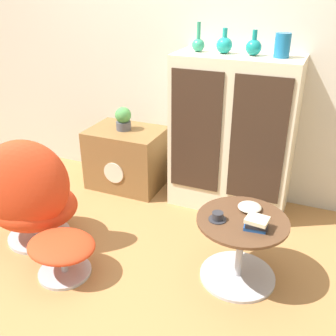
{
  "coord_description": "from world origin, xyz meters",
  "views": [
    {
      "loc": [
        1.17,
        -1.71,
        1.71
      ],
      "look_at": [
        0.24,
        0.48,
        0.55
      ],
      "focal_mm": 42.0,
      "sensor_mm": 36.0,
      "label": 1
    }
  ],
  "objects_px": {
    "ottoman": "(62,250)",
    "vase_inner_left": "(224,45)",
    "coffee_table": "(240,247)",
    "vase_rightmost": "(282,45)",
    "vase_leftmost": "(198,44)",
    "teacup": "(218,217)",
    "egg_chair": "(30,197)",
    "sideboard": "(232,135)",
    "tv_console": "(127,158)",
    "potted_plant": "(123,118)",
    "vase_inner_right": "(254,47)",
    "book_stack": "(257,223)",
    "bowl": "(250,207)"
  },
  "relations": [
    {
      "from": "coffee_table",
      "to": "vase_inner_right",
      "type": "bearing_deg",
      "value": 102.91
    },
    {
      "from": "potted_plant",
      "to": "bowl",
      "type": "relative_size",
      "value": 1.39
    },
    {
      "from": "potted_plant",
      "to": "teacup",
      "type": "height_order",
      "value": "potted_plant"
    },
    {
      "from": "egg_chair",
      "to": "tv_console",
      "type": "bearing_deg",
      "value": 79.75
    },
    {
      "from": "coffee_table",
      "to": "vase_leftmost",
      "type": "bearing_deg",
      "value": 124.95
    },
    {
      "from": "coffee_table",
      "to": "vase_leftmost",
      "type": "distance_m",
      "value": 1.48
    },
    {
      "from": "sideboard",
      "to": "egg_chair",
      "type": "xyz_separation_m",
      "value": [
        -1.12,
        -1.05,
        -0.24
      ]
    },
    {
      "from": "vase_inner_left",
      "to": "book_stack",
      "type": "relative_size",
      "value": 1.23
    },
    {
      "from": "coffee_table",
      "to": "vase_rightmost",
      "type": "relative_size",
      "value": 3.38
    },
    {
      "from": "vase_leftmost",
      "to": "teacup",
      "type": "xyz_separation_m",
      "value": [
        0.47,
        -0.93,
        -0.82
      ]
    },
    {
      "from": "vase_inner_left",
      "to": "vase_inner_right",
      "type": "height_order",
      "value": "vase_inner_left"
    },
    {
      "from": "ottoman",
      "to": "vase_rightmost",
      "type": "xyz_separation_m",
      "value": [
        1.02,
        1.26,
        1.11
      ]
    },
    {
      "from": "vase_leftmost",
      "to": "coffee_table",
      "type": "bearing_deg",
      "value": -55.05
    },
    {
      "from": "sideboard",
      "to": "vase_inner_left",
      "type": "bearing_deg",
      "value": 177.96
    },
    {
      "from": "teacup",
      "to": "vase_inner_right",
      "type": "bearing_deg",
      "value": 93.84
    },
    {
      "from": "teacup",
      "to": "sideboard",
      "type": "bearing_deg",
      "value": 100.06
    },
    {
      "from": "sideboard",
      "to": "vase_inner_left",
      "type": "height_order",
      "value": "vase_inner_left"
    },
    {
      "from": "teacup",
      "to": "coffee_table",
      "type": "bearing_deg",
      "value": 24.93
    },
    {
      "from": "sideboard",
      "to": "potted_plant",
      "type": "distance_m",
      "value": 0.95
    },
    {
      "from": "vase_inner_right",
      "to": "potted_plant",
      "type": "distance_m",
      "value": 1.23
    },
    {
      "from": "teacup",
      "to": "bowl",
      "type": "xyz_separation_m",
      "value": [
        0.15,
        0.18,
        -0.0
      ]
    },
    {
      "from": "book_stack",
      "to": "bowl",
      "type": "relative_size",
      "value": 0.99
    },
    {
      "from": "vase_inner_right",
      "to": "potted_plant",
      "type": "height_order",
      "value": "vase_inner_right"
    },
    {
      "from": "ottoman",
      "to": "vase_inner_left",
      "type": "distance_m",
      "value": 1.78
    },
    {
      "from": "vase_inner_left",
      "to": "egg_chair",
      "type": "bearing_deg",
      "value": -133.67
    },
    {
      "from": "vase_leftmost",
      "to": "vase_inner_left",
      "type": "relative_size",
      "value": 1.19
    },
    {
      "from": "vase_inner_right",
      "to": "tv_console",
      "type": "bearing_deg",
      "value": -178.44
    },
    {
      "from": "sideboard",
      "to": "vase_leftmost",
      "type": "bearing_deg",
      "value": 179.27
    },
    {
      "from": "bowl",
      "to": "teacup",
      "type": "bearing_deg",
      "value": -128.65
    },
    {
      "from": "tv_console",
      "to": "ottoman",
      "type": "bearing_deg",
      "value": -80.64
    },
    {
      "from": "teacup",
      "to": "vase_leftmost",
      "type": "bearing_deg",
      "value": 116.78
    },
    {
      "from": "ottoman",
      "to": "vase_leftmost",
      "type": "xyz_separation_m",
      "value": [
        0.42,
        1.26,
        1.09
      ]
    },
    {
      "from": "vase_leftmost",
      "to": "vase_inner_right",
      "type": "relative_size",
      "value": 1.21
    },
    {
      "from": "vase_leftmost",
      "to": "bowl",
      "type": "height_order",
      "value": "vase_leftmost"
    },
    {
      "from": "tv_console",
      "to": "ottoman",
      "type": "relative_size",
      "value": 1.46
    },
    {
      "from": "vase_rightmost",
      "to": "potted_plant",
      "type": "height_order",
      "value": "vase_rightmost"
    },
    {
      "from": "egg_chair",
      "to": "coffee_table",
      "type": "bearing_deg",
      "value": 7.77
    },
    {
      "from": "coffee_table",
      "to": "teacup",
      "type": "bearing_deg",
      "value": -155.07
    },
    {
      "from": "ottoman",
      "to": "vase_leftmost",
      "type": "relative_size",
      "value": 2.1
    },
    {
      "from": "potted_plant",
      "to": "vase_rightmost",
      "type": "bearing_deg",
      "value": 1.27
    },
    {
      "from": "vase_inner_left",
      "to": "teacup",
      "type": "relative_size",
      "value": 1.65
    },
    {
      "from": "sideboard",
      "to": "ottoman",
      "type": "distance_m",
      "value": 1.51
    },
    {
      "from": "sideboard",
      "to": "egg_chair",
      "type": "bearing_deg",
      "value": -136.7
    },
    {
      "from": "book_stack",
      "to": "vase_leftmost",
      "type": "bearing_deg",
      "value": 126.9
    },
    {
      "from": "vase_inner_right",
      "to": "vase_rightmost",
      "type": "relative_size",
      "value": 1.07
    },
    {
      "from": "ottoman",
      "to": "coffee_table",
      "type": "distance_m",
      "value": 1.1
    },
    {
      "from": "sideboard",
      "to": "bowl",
      "type": "distance_m",
      "value": 0.82
    },
    {
      "from": "tv_console",
      "to": "egg_chair",
      "type": "bearing_deg",
      "value": -100.25
    },
    {
      "from": "vase_rightmost",
      "to": "book_stack",
      "type": "bearing_deg",
      "value": -84.07
    },
    {
      "from": "coffee_table",
      "to": "vase_inner_left",
      "type": "height_order",
      "value": "vase_inner_left"
    }
  ]
}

